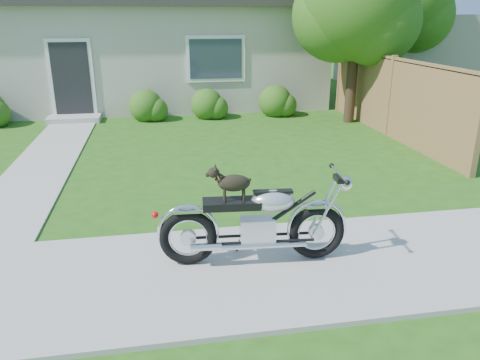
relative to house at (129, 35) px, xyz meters
name	(u,v)px	position (x,y,z in m)	size (l,w,h in m)	color
ground	(97,284)	(0.00, -11.99, -2.16)	(80.00, 80.00, 0.00)	#235114
sidewalk	(97,282)	(0.00, -11.99, -2.14)	(24.00, 2.20, 0.04)	#9E9B93
walkway	(47,159)	(-1.50, -6.99, -2.14)	(1.20, 8.00, 0.03)	#9E9B93
house	(129,35)	(0.00, 0.00, 0.00)	(12.60, 7.03, 4.50)	#B2AEA1
fence	(391,96)	(6.30, -6.24, -1.22)	(0.12, 6.62, 1.90)	olive
tree_near	(363,6)	(6.06, -4.77, 0.83)	(3.04, 3.04, 4.67)	#3D2B1C
tree_far	(406,4)	(8.93, -1.68, 0.98)	(3.19, 3.19, 4.88)	#3D2B1C
shrub_row	(104,107)	(-0.66, -3.49, -1.75)	(10.08, 1.03, 1.03)	#2E5717
potted_plant_right	(146,105)	(0.47, -3.44, -1.74)	(0.47, 0.47, 0.84)	#2D5B19
motorcycle_with_dog	(257,221)	(1.82, -11.87, -1.60)	(2.22, 0.60, 1.17)	black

